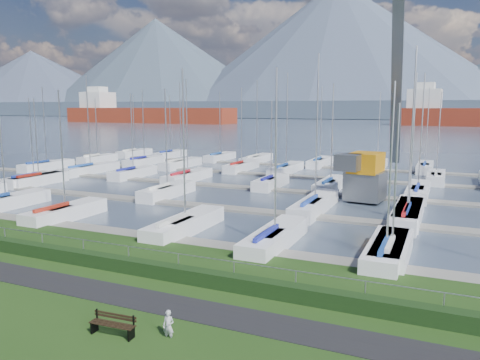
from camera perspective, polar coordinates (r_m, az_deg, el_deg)
The scene contains 12 objects.
path at distance 22.63m, azimuth -15.99°, elevation -13.01°, with size 160.00×2.00×0.04m, color black.
water at distance 279.43m, azimuth 21.21°, elevation 6.59°, with size 800.00×540.00×0.20m, color #424E60.
hedge at distance 24.42m, azimuth -12.06°, elevation -10.35°, with size 80.00×0.70×0.70m, color black.
fence at distance 24.46m, azimuth -11.58°, elevation -8.21°, with size 0.04×0.04×80.00m, color #92939A.
foothill at distance 349.23m, azimuth 21.86°, elevation 7.96°, with size 900.00×80.00×12.00m, color #455366.
mountains at distance 425.36m, azimuth 23.61°, elevation 13.43°, with size 1190.00×360.00×115.00m.
docks at distance 47.78m, azimuth 6.82°, elevation -1.42°, with size 90.00×41.60×0.25m.
bench_right at distance 18.58m, azimuth -15.21°, elevation -16.63°, with size 1.82×0.53×0.85m.
person at distance 17.93m, azimuth -8.73°, elevation -16.76°, with size 0.44×0.29×1.19m, color #ACADB3.
crane at distance 44.81m, azimuth 16.05°, elevation 4.76°, with size 4.91×13.34×22.35m.
cargo_ship_west at distance 256.69m, azimuth -11.91°, elevation 7.73°, with size 95.13×18.14×21.50m.
sailboat_fleet at distance 48.87m, azimuth 7.50°, elevation 5.47°, with size 74.94×49.49×13.24m.
Camera 1 is at (13.71, -18.96, 8.35)m, focal length 35.00 mm.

